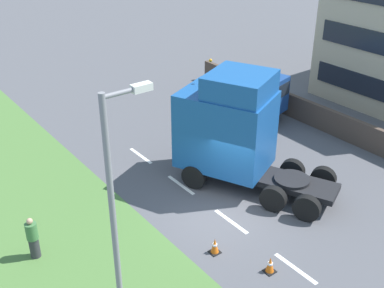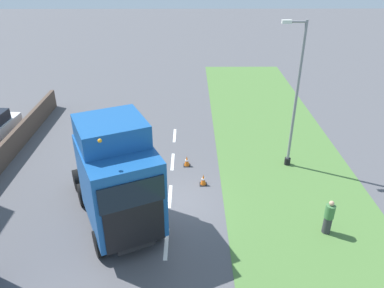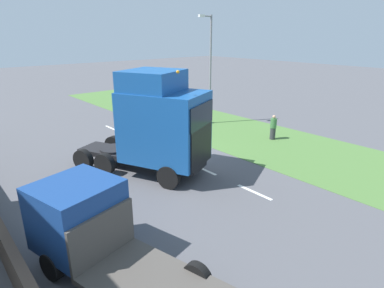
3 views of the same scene
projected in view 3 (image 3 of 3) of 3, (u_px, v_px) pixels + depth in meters
ground_plane at (173, 156)px, 17.68m from camera, size 120.00×120.00×0.00m
grass_verge at (244, 134)px, 21.38m from camera, size 7.00×44.00×0.01m
lane_markings at (165, 152)px, 18.18m from camera, size 0.16×14.60×0.00m
lorry_cab at (160, 125)px, 14.63m from camera, size 4.99×6.82×5.00m
flatbed_truck at (90, 227)px, 8.86m from camera, size 3.43×6.08×2.49m
lamp_post at (209, 76)px, 22.88m from camera, size 1.28×0.31×7.58m
pedestrian at (273, 128)px, 20.16m from camera, size 0.39×0.39×1.58m
traffic_cone_lead at (149, 134)px, 20.57m from camera, size 0.36×0.36×0.58m
traffic_cone_trailing at (177, 138)px, 19.78m from camera, size 0.36×0.36×0.58m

